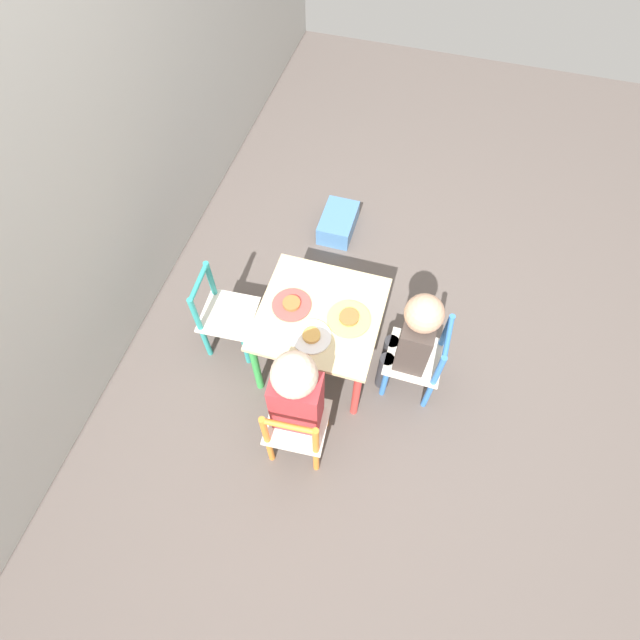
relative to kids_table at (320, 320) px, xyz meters
The scene contains 12 objects.
ground_plane 0.37m from the kids_table, ahead, with size 6.00×6.00×0.00m, color #5B514C.
house_wall 1.39m from the kids_table, 90.00° to the left, with size 6.00×0.06×2.60m.
kids_table is the anchor object (origin of this frame).
chair_blue 0.50m from the kids_table, 90.76° to the right, with size 0.26×0.26×0.50m.
chair_orange 0.50m from the kids_table, behind, with size 0.28×0.28×0.50m.
chair_teal 0.50m from the kids_table, 93.53° to the left, with size 0.28×0.28×0.50m.
child_front 0.43m from the kids_table, 90.76° to the right, with size 0.20×0.22×0.71m.
child_left 0.44m from the kids_table, behind, with size 0.23×0.21×0.78m.
plate_front 0.15m from the kids_table, 90.00° to the right, with size 0.20×0.20×0.03m.
plate_left 0.15m from the kids_table, behind, with size 0.18×0.18×0.03m.
plate_back 0.15m from the kids_table, 90.00° to the left, with size 0.18×0.18×0.03m.
storage_bin 0.94m from the kids_table, ahead, with size 0.30×0.20×0.13m.
Camera 1 is at (-1.17, -0.34, 2.33)m, focal length 28.00 mm.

